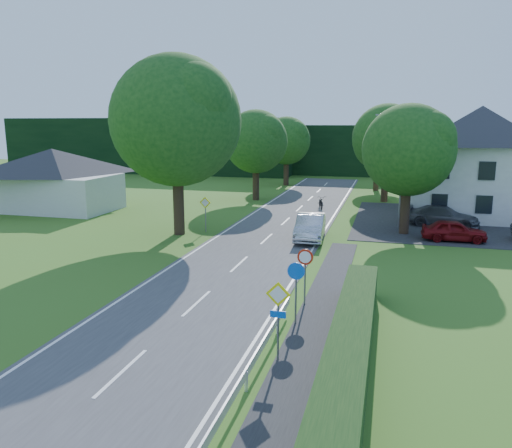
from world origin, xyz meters
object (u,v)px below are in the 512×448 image
(motorcycle, at_px, (321,202))
(streetlight, at_px, (400,165))
(parasol, at_px, (431,203))
(parked_car_silver_a, at_px, (440,209))
(parked_car_red, at_px, (454,231))
(parked_car_grey, at_px, (443,216))
(moving_car, at_px, (310,227))

(motorcycle, bearing_deg, streetlight, -59.72)
(parasol, bearing_deg, parked_car_silver_a, -62.75)
(streetlight, bearing_deg, parked_car_red, -45.79)
(parked_car_red, relative_size, parked_car_silver_a, 0.76)
(parked_car_grey, height_order, parasol, parasol)
(parasol, bearing_deg, motorcycle, 170.63)
(streetlight, height_order, parked_car_grey, streetlight)
(parked_car_silver_a, xyz_separation_m, parked_car_grey, (0.02, -2.62, -0.13))
(parked_car_silver_a, height_order, parked_car_grey, parked_car_silver_a)
(motorcycle, bearing_deg, parasol, -23.72)
(streetlight, distance_m, parasol, 6.47)
(streetlight, height_order, parked_car_silver_a, streetlight)
(streetlight, bearing_deg, parasol, 61.95)
(parked_car_red, bearing_deg, parked_car_silver_a, 0.27)
(moving_car, relative_size, parked_car_grey, 0.98)
(parked_car_red, height_order, parked_car_grey, parked_car_grey)
(streetlight, bearing_deg, motorcycle, 134.63)
(streetlight, height_order, parked_car_red, streetlight)
(parked_car_silver_a, bearing_deg, moving_car, 115.90)
(streetlight, relative_size, parasol, 3.36)
(moving_car, height_order, parked_car_silver_a, parked_car_silver_a)
(motorcycle, height_order, parked_car_silver_a, parked_car_silver_a)
(moving_car, height_order, parked_car_grey, moving_car)
(streetlight, bearing_deg, moving_car, -134.94)
(moving_car, height_order, parked_car_red, moving_car)
(motorcycle, distance_m, parked_car_silver_a, 9.75)
(motorcycle, distance_m, parked_car_red, 13.80)
(parked_car_grey, bearing_deg, motorcycle, 73.95)
(moving_car, xyz_separation_m, motorcycle, (-0.90, 11.72, -0.23))
(motorcycle, distance_m, parasol, 9.00)
(parked_car_grey, bearing_deg, parked_car_red, -164.63)
(streetlight, xyz_separation_m, parked_car_silver_a, (3.15, 3.81, -3.58))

